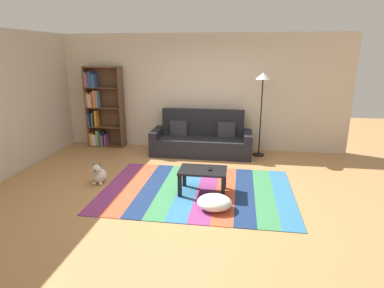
{
  "coord_description": "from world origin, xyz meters",
  "views": [
    {
      "loc": [
        0.92,
        -5.04,
        2.28
      ],
      "look_at": [
        0.08,
        0.55,
        0.65
      ],
      "focal_mm": 29.97,
      "sensor_mm": 36.0,
      "label": 1
    }
  ],
  "objects": [
    {
      "name": "dog",
      "position": [
        -1.52,
        0.02,
        0.16
      ],
      "size": [
        0.22,
        0.35,
        0.4
      ],
      "color": "beige",
      "rests_on": "ground_plane"
    },
    {
      "name": "rug",
      "position": [
        0.26,
        -0.05,
        0.01
      ],
      "size": [
        3.2,
        2.26,
        0.01
      ],
      "color": "#843370",
      "rests_on": "ground_plane"
    },
    {
      "name": "bookshelf",
      "position": [
        -2.45,
        2.31,
        0.92
      ],
      "size": [
        0.9,
        0.28,
        1.96
      ],
      "color": "brown",
      "rests_on": "ground_plane"
    },
    {
      "name": "pouf",
      "position": [
        0.6,
        -0.69,
        0.12
      ],
      "size": [
        0.52,
        0.46,
        0.22
      ],
      "primitive_type": "ellipsoid",
      "color": "white",
      "rests_on": "rug"
    },
    {
      "name": "tv_remote",
      "position": [
        0.48,
        -0.1,
        0.43
      ],
      "size": [
        0.06,
        0.15,
        0.02
      ],
      "primitive_type": "cube",
      "rotation": [
        0.0,
        0.0,
        0.1
      ],
      "color": "black",
      "rests_on": "coffee_table"
    },
    {
      "name": "back_wall",
      "position": [
        0.0,
        2.55,
        1.35
      ],
      "size": [
        6.8,
        0.1,
        2.7
      ],
      "primitive_type": "cube",
      "color": "beige",
      "rests_on": "ground_plane"
    },
    {
      "name": "couch",
      "position": [
        0.08,
        2.02,
        0.34
      ],
      "size": [
        2.26,
        0.8,
        1.0
      ],
      "color": "black",
      "rests_on": "ground_plane"
    },
    {
      "name": "coffee_table",
      "position": [
        0.36,
        -0.12,
        0.34
      ],
      "size": [
        0.78,
        0.51,
        0.41
      ],
      "color": "black",
      "rests_on": "rug"
    },
    {
      "name": "standing_lamp",
      "position": [
        1.39,
        2.1,
        1.55
      ],
      "size": [
        0.32,
        0.32,
        1.86
      ],
      "color": "black",
      "rests_on": "ground_plane"
    },
    {
      "name": "ground_plane",
      "position": [
        0.0,
        0.0,
        0.0
      ],
      "size": [
        14.0,
        14.0,
        0.0
      ],
      "primitive_type": "plane",
      "color": "#B27F4C"
    },
    {
      "name": "left_wall",
      "position": [
        -3.4,
        0.75,
        1.35
      ],
      "size": [
        0.1,
        5.5,
        2.7
      ],
      "primitive_type": "cube",
      "color": "beige",
      "rests_on": "ground_plane"
    }
  ]
}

